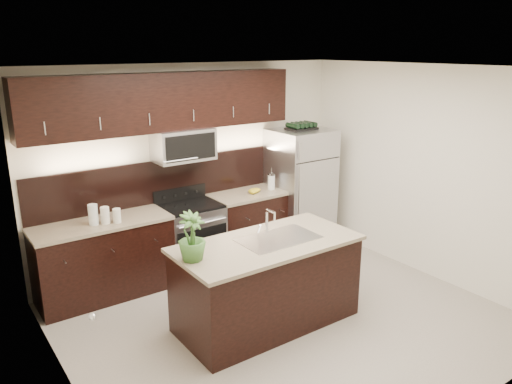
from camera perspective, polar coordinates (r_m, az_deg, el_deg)
ground at (r=5.70m, az=3.34°, el=-14.27°), size 4.50×4.50×0.00m
room_walls at (r=4.96m, az=2.93°, el=2.24°), size 4.52×4.02×2.71m
counter_run at (r=6.57m, az=-9.02°, el=-5.60°), size 3.51×0.65×0.94m
upper_fixtures at (r=6.29m, az=-10.09°, el=9.14°), size 3.49×0.40×1.66m
island at (r=5.42m, az=1.24°, el=-10.31°), size 1.96×0.96×0.94m
sink_faucet at (r=5.31m, az=2.51°, el=-5.17°), size 0.84×0.50×0.28m
refrigerator at (r=7.44m, az=5.04°, el=0.46°), size 0.84×0.76×1.75m
wine_rack at (r=7.24m, az=5.22°, el=7.49°), size 0.43×0.27×0.10m
plant at (r=4.75m, az=-7.36°, el=-5.09°), size 0.32×0.32×0.47m
canisters at (r=5.97m, az=-17.17°, el=-2.54°), size 0.34×0.19×0.24m
french_press at (r=7.08m, az=1.76°, el=1.22°), size 0.11×0.11×0.31m
bananas at (r=6.87m, az=-0.53°, el=0.04°), size 0.25×0.23×0.06m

